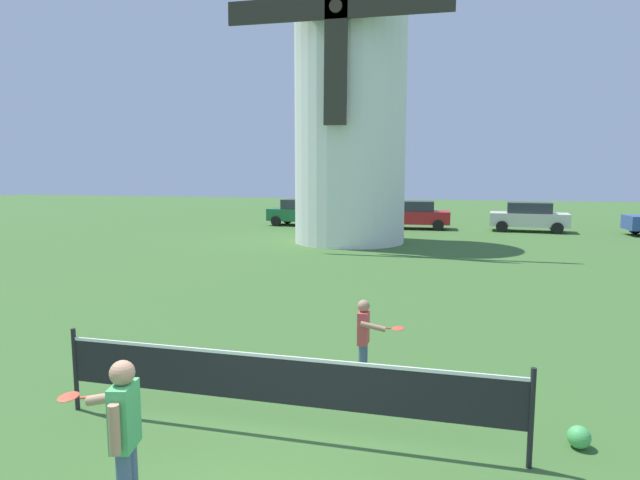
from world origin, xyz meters
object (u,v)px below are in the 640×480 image
object	(u,v)px
parked_car_red	(413,214)
player_far	(365,335)
windmill	(350,92)
stray_ball	(579,437)
parked_car_green	(303,212)
player_near	(123,430)
parked_car_cream	(529,216)
tennis_net	(278,380)

from	to	relation	value
parked_car_red	player_far	bearing A→B (deg)	-87.54
windmill	stray_ball	bearing A→B (deg)	-70.54
player_far	parked_car_green	distance (m)	23.58
windmill	player_near	world-z (taller)	windmill
player_near	parked_car_red	size ratio (longest dim) A/B	0.36
windmill	parked_car_green	size ratio (longest dim) A/B	3.30
windmill	stray_ball	world-z (taller)	windmill
player_near	parked_car_green	size ratio (longest dim) A/B	0.35
windmill	parked_car_cream	xyz separation A→B (m)	(8.48, 6.64, -5.84)
windmill	player_far	distance (m)	17.09
windmill	parked_car_green	bearing A→B (deg)	121.66
player_near	parked_car_cream	world-z (taller)	parked_car_cream
stray_ball	parked_car_green	world-z (taller)	parked_car_green
parked_car_green	parked_car_cream	distance (m)	12.60
windmill	player_near	bearing A→B (deg)	-84.79
parked_car_red	parked_car_cream	world-z (taller)	same
player_near	player_far	size ratio (longest dim) A/B	1.20
player_far	parked_car_red	size ratio (longest dim) A/B	0.30
tennis_net	parked_car_cream	size ratio (longest dim) A/B	1.39
player_far	parked_car_green	world-z (taller)	parked_car_green
tennis_net	stray_ball	world-z (taller)	tennis_net
player_far	player_near	bearing A→B (deg)	-112.93
windmill	player_near	distance (m)	20.30
tennis_net	player_near	size ratio (longest dim) A/B	3.85
parked_car_cream	player_near	bearing A→B (deg)	-104.46
stray_ball	player_near	bearing A→B (deg)	-151.42
player_near	parked_car_red	xyz separation A→B (m)	(0.61, 25.95, -0.02)
tennis_net	stray_ball	distance (m)	3.49
stray_ball	parked_car_cream	xyz separation A→B (m)	(2.45, 23.69, 0.68)
parked_car_cream	tennis_net	bearing A→B (deg)	-103.56
player_near	parked_car_cream	xyz separation A→B (m)	(6.71, 26.01, -0.02)
tennis_net	stray_ball	xyz separation A→B (m)	(3.40, 0.57, -0.56)
windmill	stray_ball	size ratio (longest dim) A/B	53.77
player_far	parked_car_cream	bearing A→B (deg)	77.02
windmill	parked_car_cream	distance (m)	12.25
player_near	stray_ball	world-z (taller)	player_near
stray_ball	parked_car_red	distance (m)	23.92
tennis_net	parked_car_cream	bearing A→B (deg)	76.44
stray_ball	tennis_net	bearing A→B (deg)	-170.43
tennis_net	parked_car_red	size ratio (longest dim) A/B	1.39
windmill	parked_car_cream	bearing A→B (deg)	38.07
player_near	parked_car_red	distance (m)	25.96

